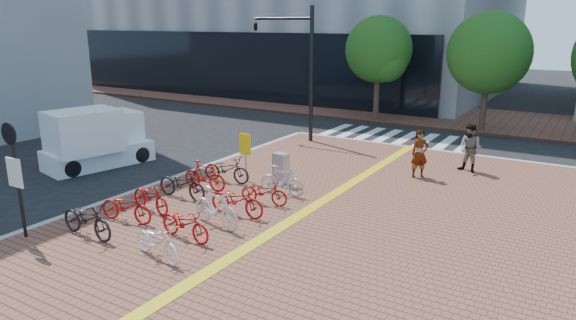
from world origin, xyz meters
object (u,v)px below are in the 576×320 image
Objects in this scene: bike_3 at (182,183)px; yellow_sign at (245,148)px; bike_7 at (185,223)px; utility_box at (281,169)px; bike_5 at (227,169)px; box_truck at (95,139)px; bike_4 at (205,176)px; bike_6 at (157,241)px; bike_1 at (126,207)px; notice_sign at (14,166)px; pedestrian_a at (420,154)px; bike_0 at (87,219)px; bike_8 at (216,208)px; pedestrian_b at (470,148)px; bike_9 at (237,200)px; traffic_light_pole at (285,48)px; bike_10 at (264,192)px; bike_11 at (282,180)px; bike_2 at (151,197)px.

bike_3 is 1.09× the size of yellow_sign.
bike_7 is 5.39m from utility_box.
box_truck is at bearing 89.06° from bike_5.
bike_4 is at bearing -111.70° from yellow_sign.
bike_1 is at bearing 73.53° from bike_6.
notice_sign is 0.70× the size of box_truck.
pedestrian_a is (5.79, 5.29, 0.39)m from bike_4.
bike_8 reaches higher than bike_0.
bike_6 is 0.97× the size of yellow_sign.
box_truck is at bearing 51.18° from bike_0.
bike_0 is at bearing -106.39° from utility_box.
box_truck reaches higher than bike_6.
bike_7 is (2.28, -3.46, -0.06)m from bike_4.
bike_4 is 5.31m from bike_6.
notice_sign reaches higher than yellow_sign.
bike_7 is 0.93× the size of pedestrian_b.
utility_box is at bearing 7.28° from bike_9.
bike_9 is 0.99× the size of pedestrian_b.
bike_3 is 10.45m from traffic_light_pole.
bike_1 is 3.42m from bike_4.
bike_10 is at bearing -96.32° from bike_4.
bike_10 is 6.33m from pedestrian_a.
pedestrian_a reaches higher than bike_11.
traffic_light_pole is (-2.10, 7.36, 3.88)m from bike_5.
bike_1 is at bearing -109.35° from pedestrian_b.
bike_1 is 0.98m from bike_2.
bike_0 is 0.31× the size of traffic_light_pole.
utility_box reaches higher than bike_0.
bike_5 is 9.25m from pedestrian_b.
traffic_light_pole is at bearing 29.25° from bike_6.
box_truck is at bearing -117.13° from traffic_light_pole.
bike_5 is at bearing -74.08° from traffic_light_pole.
box_truck reaches higher than pedestrian_b.
bike_2 is 3.55m from bike_5.
bike_4 is at bearing 57.33° from bike_8.
bike_10 is at bearing 9.70° from bike_6.
bike_9 is 7.46m from pedestrian_a.
bike_8 is at bearing -77.01° from bike_2.
bike_6 is 1.05× the size of bike_11.
bike_5 is at bearing -4.48° from bike_3.
yellow_sign is (-1.79, 2.89, 0.74)m from bike_9.
bike_0 is at bearing 145.00° from bike_8.
bike_0 is 1.04× the size of pedestrian_b.
bike_5 is at bearing 8.53° from bike_2.
traffic_light_pole is at bearing -173.64° from pedestrian_b.
bike_4 is at bearing 37.99° from bike_7.
bike_4 is at bearing -134.38° from utility_box.
bike_10 is at bearing -40.83° from yellow_sign.
bike_8 is at bearing -82.85° from utility_box.
bike_7 is 3.34m from bike_10.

